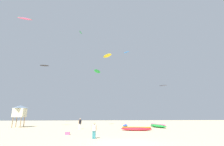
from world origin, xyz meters
name	(u,v)px	position (x,y,z in m)	size (l,w,h in m)	color
ground_plane	(127,144)	(0.00, 0.00, 0.00)	(120.00, 120.00, 0.00)	beige
person_foreground	(94,129)	(-2.77, 3.09, 0.91)	(0.52, 0.35, 1.56)	teal
person_midground	(80,123)	(-5.43, 14.78, 1.03)	(0.49, 0.40, 1.76)	silver
kite_grounded_near	(136,129)	(3.45, 11.40, 0.27)	(4.83, 2.28, 0.59)	red
kite_grounded_mid	(125,125)	(3.29, 21.12, 0.20)	(1.72, 3.53, 0.44)	blue
kite_grounded_far	(158,126)	(8.98, 17.45, 0.31)	(2.40, 5.61, 0.65)	green
lifeguard_tower	(20,111)	(-17.70, 19.95, 3.05)	(2.30, 2.30, 4.15)	#8C704C
cooler_box	(68,133)	(-6.01, 6.78, 0.16)	(0.56, 0.36, 0.32)	#E5598C
kite_aloft_0	(163,85)	(18.38, 36.60, 11.59)	(2.43, 1.85, 0.57)	#2D2D33
kite_aloft_1	(25,19)	(-16.87, 14.97, 20.36)	(2.69, 1.39, 0.40)	#E5598C
kite_aloft_2	(97,71)	(-2.80, 23.89, 12.50)	(2.07, 3.07, 0.71)	green
kite_aloft_3	(81,32)	(-8.33, 32.40, 27.13)	(0.99, 2.12, 0.51)	green
kite_aloft_4	(44,66)	(-19.70, 37.08, 17.52)	(2.87, 1.26, 0.48)	#2D2D33
kite_aloft_5	(126,52)	(5.14, 28.03, 19.29)	(1.80, 1.94, 0.41)	blue
kite_aloft_6	(107,56)	(-0.54, 21.63, 15.72)	(2.34, 2.76, 0.69)	yellow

